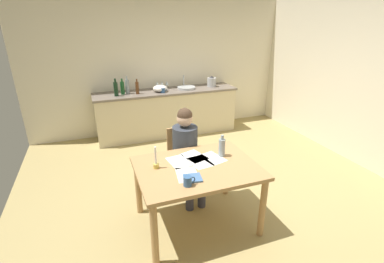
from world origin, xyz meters
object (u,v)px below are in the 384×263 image
Objects in this scene: candlestick at (156,162)px; book_magazine at (193,178)px; bottle_sauce at (137,88)px; stovetop_kettle at (212,82)px; bottle_oil at (116,89)px; teacup_on_counter at (163,90)px; bottle_vinegar at (122,88)px; wine_glass_back_left at (157,84)px; bottle_wine_red at (127,86)px; wine_glass_near_sink at (167,83)px; sink_unit at (186,88)px; coffee_mug at (188,181)px; dining_table at (197,175)px; wine_bottle_on_table at (222,147)px; person_seated at (187,149)px; chair_at_table at (183,157)px; mixing_bowl at (160,88)px; wine_glass_by_kettle at (162,83)px.

candlestick reaches higher than book_magazine.
bottle_sauce is 1.26× the size of stovetop_kettle.
bottle_oil reaches higher than teacup_on_counter.
bottle_vinegar is (0.01, 2.63, 0.21)m from candlestick.
bottle_vinegar is 0.71m from wine_glass_back_left.
bottle_wine_red reaches higher than bottle_oil.
bottle_sauce reaches higher than wine_glass_near_sink.
bottle_vinegar is (-0.28, 2.96, 0.27)m from book_magazine.
wine_glass_back_left is 0.31m from teacup_on_counter.
candlestick is 1.42× the size of book_magazine.
sink_unit is 1.13× the size of bottle_wine_red.
coffee_mug is at bearing -117.53° from stovetop_kettle.
wine_glass_near_sink reaches higher than dining_table.
bottle_oil is 1.08× the size of bottle_vinegar.
person_seated is at bearing 121.47° from wine_bottle_on_table.
wine_bottle_on_table is at bearing -111.49° from stovetop_kettle.
wine_glass_back_left is at bearing 27.45° from bottle_sauce.
chair_at_table is 3.18× the size of mixing_bowl.
bottle_oil reaches higher than candlestick.
wine_glass_near_sink is at bearing 157.77° from sink_unit.
person_seated is at bearing -77.22° from bottle_vinegar.
wine_glass_near_sink is at bearing 0.00° from wine_glass_back_left.
bottle_wine_red is 0.81m from wine_glass_near_sink.
stovetop_kettle reaches higher than mixing_bowl.
candlestick is 1.99× the size of teacup_on_counter.
sink_unit is (1.05, 3.08, 0.13)m from coffee_mug.
bottle_sauce is at bearing 2.89° from bottle_oil.
sink_unit reaches higher than candlestick.
candlestick is at bearing -124.33° from stovetop_kettle.
mixing_bowl reaches higher than dining_table.
dining_table is 8.35× the size of wine_glass_by_kettle.
bottle_oil is at bearing -177.11° from bottle_sauce.
bottle_oil reaches higher than stovetop_kettle.
sink_unit is 0.49m from wine_glass_by_kettle.
book_magazine is 1.13× the size of wine_glass_by_kettle.
chair_at_table is 2.28m from wine_glass_near_sink.
coffee_mug is 0.43× the size of bottle_sauce.
wine_glass_back_left is (0.69, 0.16, -0.01)m from bottle_vinegar.
bottle_oil reaches higher than dining_table.
mixing_bowl is at bearing 84.05° from chair_at_table.
candlestick is 2.89m from wine_glass_back_left.
wine_bottle_on_table reaches higher than candlestick.
dining_table is 3.57× the size of sink_unit.
book_magazine is at bearing -144.02° from wine_bottle_on_table.
bottle_wine_red is (-0.31, 2.77, 0.39)m from dining_table.
sink_unit is at bearing 4.12° from bottle_oil.
bottle_sauce is 1.80× the size of wine_glass_back_left.
bottle_oil reaches higher than bottle_vinegar.
chair_at_table is 3.16× the size of bottle_sauce.
wine_glass_back_left is (0.70, 2.79, 0.20)m from candlestick.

